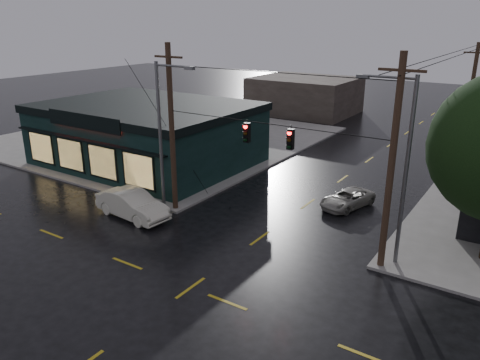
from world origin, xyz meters
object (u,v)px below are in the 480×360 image
Objects in this scene: utility_pole_nw at (176,210)px; utility_pole_ne at (380,267)px; sedan_cream at (132,204)px; suv_silver at (347,199)px.

utility_pole_nw is 13.00m from utility_pole_ne.
sedan_cream is (-1.42, -2.27, 0.83)m from utility_pole_nw.
suv_silver is (10.22, 8.67, -0.27)m from sedan_cream.
utility_pole_nw and utility_pole_ne have the same top height.
utility_pole_ne reaches higher than suv_silver.
utility_pole_nw is at bearing 180.00° from utility_pole_ne.
utility_pole_nw is 2.53× the size of suv_silver.
utility_pole_nw is 1.00× the size of utility_pole_ne.
suv_silver is at bearing 36.05° from utility_pole_nw.
sedan_cream reaches higher than suv_silver.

